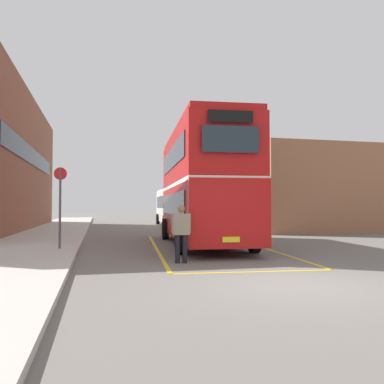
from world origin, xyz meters
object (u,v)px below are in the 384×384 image
single_deck_bus (176,206)px  pedestrian_boarding (181,230)px  bus_stop_sign (60,200)px  double_decker_bus (202,184)px

single_deck_bus → pedestrian_boarding: single_deck_bus is taller
pedestrian_boarding → bus_stop_sign: 5.07m
double_decker_bus → pedestrian_boarding: size_ratio=6.04×
single_deck_bus → bus_stop_sign: (-7.55, -17.56, 0.19)m
single_deck_bus → pedestrian_boarding: 21.41m
pedestrian_boarding → bus_stop_sign: bus_stop_sign is taller
bus_stop_sign → single_deck_bus: bearing=66.7°
double_decker_bus → single_deck_bus: size_ratio=1.09×
pedestrian_boarding → double_decker_bus: bearing=68.7°
double_decker_bus → pedestrian_boarding: double_decker_bus is taller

